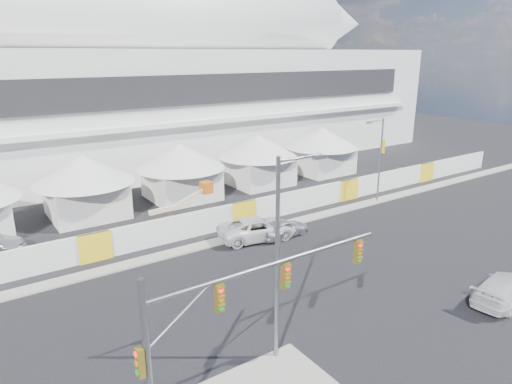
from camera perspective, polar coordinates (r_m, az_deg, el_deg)
ground at (r=24.18m, az=5.43°, el=-17.27°), size 160.00×160.00×0.00m
far_curb at (r=45.17m, az=14.96°, el=-1.03°), size 80.00×1.20×0.12m
stadium at (r=60.86m, az=-13.66°, el=12.63°), size 80.00×24.80×21.98m
tent_row at (r=42.75m, az=-14.83°, el=2.28°), size 53.40×8.40×5.40m
hoarding_fence at (r=37.44m, az=-1.58°, el=-2.66°), size 70.00×0.25×2.00m
scaffold_tower at (r=78.49m, az=14.94°, el=10.88°), size 4.40×4.40×12.00m
sedan_silver at (r=35.12m, az=3.38°, el=-4.53°), size 2.03×4.35×1.44m
pickup_curb at (r=34.67m, az=0.18°, el=-4.58°), size 3.89×6.46×1.68m
pickup_near at (r=30.00m, az=28.58°, el=-10.54°), size 2.86×5.54×1.54m
lot_car_b at (r=54.41m, az=17.63°, el=2.42°), size 2.74×4.07×1.29m
traffic_mast at (r=16.73m, az=-5.67°, el=-17.75°), size 10.46×0.67×6.91m
streetlight_median at (r=19.91m, az=3.23°, el=-6.79°), size 2.61×0.26×9.43m
streetlight_curb at (r=43.80m, az=15.15°, el=4.57°), size 2.35×0.53×7.93m
boom_lift at (r=36.49m, az=-11.22°, el=-3.65°), size 6.84×1.86×3.44m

